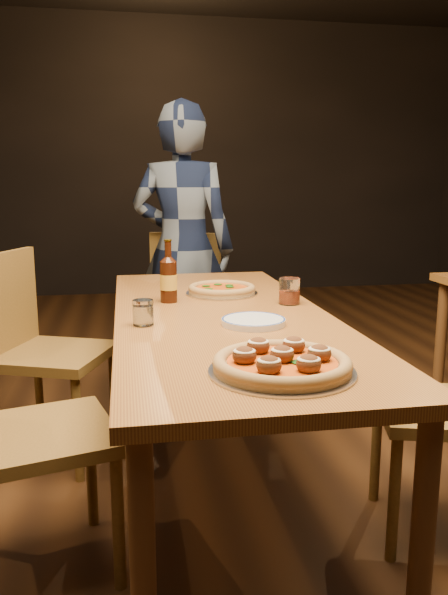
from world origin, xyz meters
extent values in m
plane|color=black|center=(0.00, 0.00, 0.00)|extent=(9.00, 9.00, 0.00)
plane|color=black|center=(0.00, 4.50, 1.50)|extent=(7.00, 0.00, 7.00)
cube|color=brown|center=(0.00, 0.00, 0.73)|extent=(0.80, 2.00, 0.04)
cylinder|color=#593519|center=(-0.34, -0.94, 0.35)|extent=(0.06, 0.06, 0.71)
cylinder|color=#593519|center=(-0.34, 0.94, 0.35)|extent=(0.06, 0.06, 0.71)
cylinder|color=#593519|center=(0.34, -0.94, 0.35)|extent=(0.06, 0.06, 0.71)
cylinder|color=#593519|center=(0.34, 0.94, 0.35)|extent=(0.06, 0.06, 0.71)
cylinder|color=#593519|center=(1.36, 0.74, 0.35)|extent=(0.06, 0.06, 0.71)
cylinder|color=#B7B7BF|center=(0.04, -0.72, 0.75)|extent=(0.39, 0.39, 0.01)
cylinder|color=#B2904A|center=(0.04, -0.72, 0.77)|extent=(0.36, 0.36, 0.02)
torus|color=#B2904A|center=(0.04, -0.72, 0.78)|extent=(0.36, 0.36, 0.04)
cylinder|color=#A03609|center=(0.04, -0.72, 0.78)|extent=(0.29, 0.29, 0.00)
cylinder|color=#B7B7BF|center=(0.07, 0.38, 0.75)|extent=(0.32, 0.32, 0.01)
cylinder|color=#B2904A|center=(0.07, 0.38, 0.77)|extent=(0.29, 0.29, 0.02)
torus|color=#B2904A|center=(0.07, 0.38, 0.78)|extent=(0.30, 0.30, 0.03)
cylinder|color=#A03609|center=(0.07, 0.38, 0.78)|extent=(0.23, 0.23, 0.00)
cylinder|color=white|center=(0.08, -0.20, 0.76)|extent=(0.22, 0.22, 0.02)
cylinder|color=black|center=(-0.18, 0.24, 0.83)|extent=(0.07, 0.07, 0.17)
cylinder|color=black|center=(-0.18, 0.24, 0.96)|extent=(0.03, 0.03, 0.08)
cylinder|color=gold|center=(-0.18, 0.24, 0.83)|extent=(0.07, 0.07, 0.06)
cylinder|color=white|center=(-0.30, -0.14, 0.79)|extent=(0.07, 0.07, 0.09)
cylinder|color=#8F3110|center=(0.30, 0.12, 0.80)|extent=(0.09, 0.09, 0.11)
imported|color=black|center=(-0.01, 1.33, 0.85)|extent=(0.72, 0.59, 1.70)
camera|label=1|loc=(-0.36, -2.12, 1.23)|focal=35.00mm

